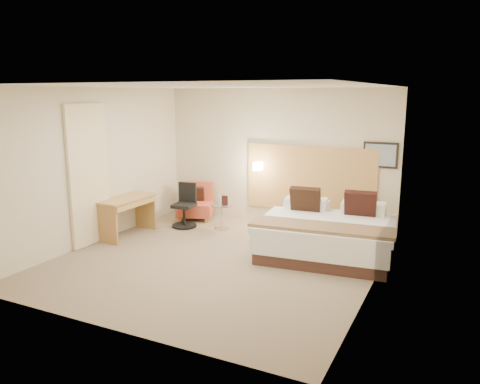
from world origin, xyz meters
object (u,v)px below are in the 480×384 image
at_px(lounge_chair, 195,204).
at_px(desk, 127,206).
at_px(desk_chair, 185,209).
at_px(side_table, 222,216).
at_px(bed, 328,233).

bearing_deg(lounge_chair, desk, -106.99).
bearing_deg(desk_chair, side_table, 11.14).
distance_m(bed, desk_chair, 2.98).
height_order(lounge_chair, desk_chair, desk_chair).
distance_m(lounge_chair, desk_chair, 0.64).
height_order(bed, side_table, bed).
bearing_deg(side_table, lounge_chair, 151.48).
height_order(lounge_chair, side_table, lounge_chair).
relative_size(bed, desk, 1.96).
bearing_deg(desk_chair, lounge_chair, 102.53).
height_order(bed, lounge_chair, bed).
distance_m(bed, side_table, 2.27).
bearing_deg(side_table, desk, -140.69).
xyz_separation_m(side_table, desk_chair, (-0.74, -0.15, 0.08)).
bearing_deg(lounge_chair, desk_chair, -77.47).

